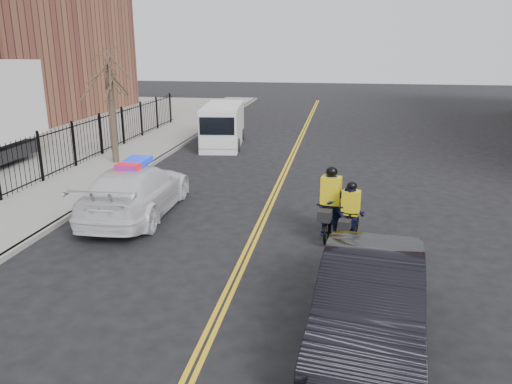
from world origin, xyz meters
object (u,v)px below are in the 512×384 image
at_px(police_cruiser, 136,190).
at_px(cyclist_near, 330,212).
at_px(dark_sedan, 370,302).
at_px(cyclist_far, 350,219).
at_px(cargo_van, 223,126).

relative_size(police_cruiser, cyclist_near, 2.61).
distance_m(dark_sedan, cyclist_far, 4.83).
bearing_deg(dark_sedan, cyclist_near, 105.11).
relative_size(police_cruiser, cargo_van, 1.07).
height_order(police_cruiser, dark_sedan, police_cruiser).
height_order(police_cruiser, cyclist_far, police_cruiser).
height_order(dark_sedan, cyclist_far, cyclist_far).
height_order(dark_sedan, cargo_van, cargo_van).
height_order(police_cruiser, cyclist_near, cyclist_near).
distance_m(police_cruiser, dark_sedan, 9.19).
xyz_separation_m(dark_sedan, cyclist_far, (-0.29, 4.82, -0.15)).
distance_m(police_cruiser, cargo_van, 11.31).
bearing_deg(cargo_van, cyclist_near, -70.88).
xyz_separation_m(dark_sedan, cargo_van, (-6.80, 17.36, 0.21)).
bearing_deg(cyclist_near, police_cruiser, -178.19).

